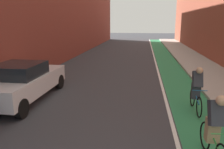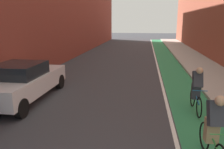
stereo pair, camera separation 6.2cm
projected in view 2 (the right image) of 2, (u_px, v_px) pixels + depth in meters
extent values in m
plane|color=#38383D|center=(124.00, 62.00, 18.13)|extent=(95.88, 95.88, 0.00)
cube|color=#2D8451|center=(166.00, 59.00, 19.57)|extent=(1.60, 43.58, 0.00)
cube|color=white|center=(156.00, 59.00, 19.70)|extent=(0.12, 43.58, 0.00)
cube|color=#A8A59E|center=(192.00, 59.00, 19.25)|extent=(2.65, 43.58, 0.14)
cube|color=#9E4C38|center=(221.00, 10.00, 19.91)|extent=(2.40, 39.58, 8.19)
cube|color=silver|center=(23.00, 83.00, 9.22)|extent=(1.91, 4.59, 0.70)
cube|color=black|center=(19.00, 71.00, 8.87)|extent=(1.68, 1.93, 0.55)
cylinder|color=black|center=(26.00, 80.00, 11.09)|extent=(0.22, 0.66, 0.66)
cylinder|color=black|center=(60.00, 82.00, 10.85)|extent=(0.22, 0.66, 0.66)
cylinder|color=black|center=(21.00, 108.00, 7.50)|extent=(0.22, 0.66, 0.66)
torus|color=black|center=(204.00, 136.00, 5.64)|extent=(0.09, 0.70, 0.69)
cylinder|color=#338C3F|center=(213.00, 138.00, 5.08)|extent=(0.11, 0.96, 0.33)
cylinder|color=#338C3F|center=(210.00, 131.00, 5.24)|extent=(0.04, 0.12, 0.55)
cylinder|color=#338C3F|center=(222.00, 135.00, 4.57)|extent=(0.48, 0.06, 0.02)
cube|color=tan|center=(212.00, 130.00, 5.15)|extent=(0.30, 0.26, 0.56)
cube|color=#333842|center=(216.00, 113.00, 4.92)|extent=(0.35, 0.42, 0.60)
sphere|color=tan|center=(220.00, 101.00, 4.69)|extent=(0.22, 0.22, 0.22)
cube|color=tan|center=(214.00, 110.00, 5.04)|extent=(0.28, 0.29, 0.39)
torus|color=black|center=(199.00, 107.00, 7.52)|extent=(0.05, 0.70, 0.70)
torus|color=black|center=(192.00, 97.00, 8.54)|extent=(0.05, 0.70, 0.70)
cylinder|color=#1966A5|center=(196.00, 96.00, 7.98)|extent=(0.05, 0.96, 0.33)
cylinder|color=#1966A5|center=(195.00, 92.00, 8.14)|extent=(0.04, 0.12, 0.55)
cylinder|color=#1966A5|center=(200.00, 91.00, 7.47)|extent=(0.48, 0.03, 0.02)
cube|color=#333842|center=(196.00, 91.00, 8.05)|extent=(0.28, 0.24, 0.56)
cube|color=#333842|center=(198.00, 79.00, 7.82)|extent=(0.32, 0.40, 0.60)
sphere|color=tan|center=(200.00, 71.00, 7.59)|extent=(0.22, 0.22, 0.22)
cube|color=#4C7247|center=(197.00, 78.00, 7.93)|extent=(0.26, 0.28, 0.39)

